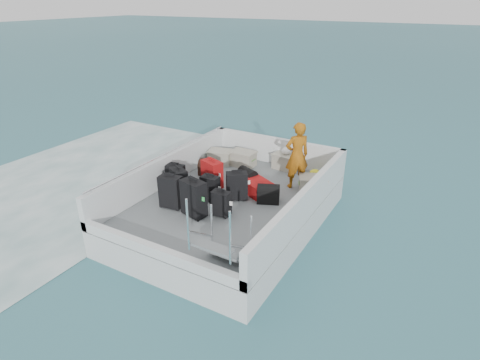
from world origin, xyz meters
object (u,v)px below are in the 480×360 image
at_px(suitcase_8, 256,187).
at_px(crate_2, 286,162).
at_px(suitcase_3, 194,199).
at_px(suitcase_2, 176,177).
at_px(crate_0, 220,158).
at_px(suitcase_4, 210,189).
at_px(suitcase_1, 179,183).
at_px(suitcase_7, 237,186).
at_px(crate_3, 313,185).
at_px(suitcase_6, 221,204).
at_px(suitcase_0, 171,192).
at_px(suitcase_5, 212,175).
at_px(crate_1, 243,159).
at_px(passenger, 297,155).

relative_size(suitcase_8, crate_2, 1.23).
height_order(suitcase_3, suitcase_8, suitcase_3).
height_order(suitcase_2, crate_0, suitcase_2).
relative_size(suitcase_4, suitcase_8, 0.77).
relative_size(suitcase_1, crate_2, 1.10).
xyz_separation_m(suitcase_2, suitcase_7, (1.49, 0.23, 0.02)).
distance_m(suitcase_4, crate_3, 2.34).
xyz_separation_m(crate_0, crate_2, (1.64, 0.55, 0.01)).
height_order(suitcase_6, suitcase_7, suitcase_7).
xyz_separation_m(suitcase_3, suitcase_7, (0.39, 1.05, -0.07)).
height_order(suitcase_0, suitcase_3, suitcase_3).
bearing_deg(suitcase_4, suitcase_5, 117.17).
bearing_deg(suitcase_1, suitcase_3, -5.94).
height_order(suitcase_3, crate_0, suitcase_3).
xyz_separation_m(suitcase_2, suitcase_6, (1.57, -0.54, -0.03)).
bearing_deg(suitcase_0, suitcase_8, 42.95).
bearing_deg(crate_0, suitcase_2, -92.57).
relative_size(suitcase_1, suitcase_8, 0.89).
relative_size(suitcase_7, crate_1, 1.03).
bearing_deg(crate_2, crate_1, -160.80).
distance_m(suitcase_0, suitcase_4, 0.85).
bearing_deg(crate_2, crate_0, -161.41).
distance_m(crate_0, crate_2, 1.73).
xyz_separation_m(suitcase_7, crate_3, (1.32, 1.15, -0.14)).
distance_m(suitcase_6, passenger, 2.22).
bearing_deg(suitcase_1, crate_1, 109.61).
relative_size(suitcase_8, crate_1, 1.23).
xyz_separation_m(suitcase_0, suitcase_4, (0.54, 0.65, -0.07)).
bearing_deg(suitcase_7, crate_1, 78.29).
relative_size(suitcase_4, suitcase_7, 0.92).
distance_m(suitcase_5, suitcase_6, 1.32).
bearing_deg(crate_3, passenger, 169.48).
distance_m(suitcase_1, crate_0, 2.12).
height_order(suitcase_0, suitcase_5, suitcase_0).
bearing_deg(crate_2, suitcase_3, -101.09).
bearing_deg(suitcase_5, suitcase_7, 3.56).
xyz_separation_m(suitcase_0, suitcase_5, (0.22, 1.23, -0.02)).
xyz_separation_m(suitcase_3, suitcase_4, (-0.07, 0.69, -0.10)).
distance_m(suitcase_5, crate_1, 1.53).
xyz_separation_m(suitcase_3, suitcase_5, (-0.40, 1.27, -0.05)).
bearing_deg(crate_2, crate_3, -41.35).
bearing_deg(crate_3, crate_0, 171.52).
relative_size(suitcase_5, suitcase_6, 1.25).
bearing_deg(crate_0, suitcase_7, -47.93).
bearing_deg(crate_2, suitcase_8, -90.50).
height_order(suitcase_8, passenger, passenger).
distance_m(suitcase_5, crate_2, 2.15).
bearing_deg(suitcase_0, suitcase_3, -12.28).
relative_size(crate_0, crate_1, 0.95).
bearing_deg(suitcase_4, crate_0, 114.11).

